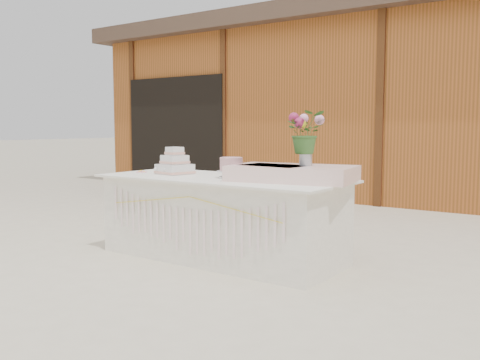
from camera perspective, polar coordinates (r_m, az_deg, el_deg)
name	(u,v)px	position (r m, az deg, el deg)	size (l,w,h in m)	color
ground	(222,258)	(5.13, -1.96, -8.31)	(80.00, 80.00, 0.00)	beige
barn	(420,102)	(10.41, 18.62, 7.86)	(12.60, 4.60, 3.30)	#994D20
cake_table	(221,218)	(5.04, -2.01, -4.05)	(2.40, 1.00, 0.77)	white
wedding_cake	(175,165)	(5.36, -6.97, 1.61)	(0.36, 0.36, 0.27)	silver
pink_cake_stand	(231,167)	(4.91, -0.94, 1.45)	(0.27, 0.27, 0.19)	white
satin_runner	(292,173)	(4.69, 5.61, 0.72)	(1.06, 0.62, 0.13)	#F9CEC8
flower_vase	(306,157)	(4.68, 7.03, 2.45)	(0.11, 0.11, 0.15)	silver
bouquet	(306,127)	(4.67, 7.07, 5.68)	(0.34, 0.29, 0.37)	#325C25
loose_flowers	(146,171)	(5.68, -9.95, 0.96)	(0.13, 0.32, 0.02)	pink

